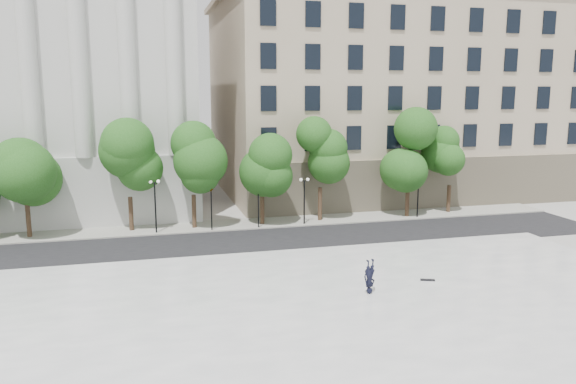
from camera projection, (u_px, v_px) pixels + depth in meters
name	position (u px, v px, depth m)	size (l,w,h in m)	color
ground	(308.00, 347.00, 25.02)	(160.00, 160.00, 0.00)	#BCB9B1
plaza	(291.00, 317.00, 27.84)	(44.00, 22.00, 0.45)	white
street	(240.00, 243.00, 42.18)	(60.00, 8.00, 0.02)	black
far_sidewalk	(228.00, 225.00, 47.89)	(60.00, 4.00, 0.12)	#9F9C92
building_west	(33.00, 75.00, 55.38)	(31.50, 27.65, 25.60)	#BBBBB7
building_east	(379.00, 93.00, 65.08)	(36.00, 26.15, 23.00)	#B7A58C
traffic_light_west	(211.00, 187.00, 45.24)	(0.43, 1.75, 4.20)	black
traffic_light_east	(258.00, 185.00, 46.20)	(0.68, 1.78, 4.20)	black
person_lying	(369.00, 289.00, 30.43)	(0.69, 0.45, 1.89)	black
skateboard	(428.00, 280.00, 32.50)	(0.82, 0.21, 0.08)	black
street_trees	(199.00, 166.00, 46.12)	(44.33, 4.64, 7.72)	#382619
lamp_posts	(223.00, 195.00, 45.90)	(36.12, 0.28, 4.55)	black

